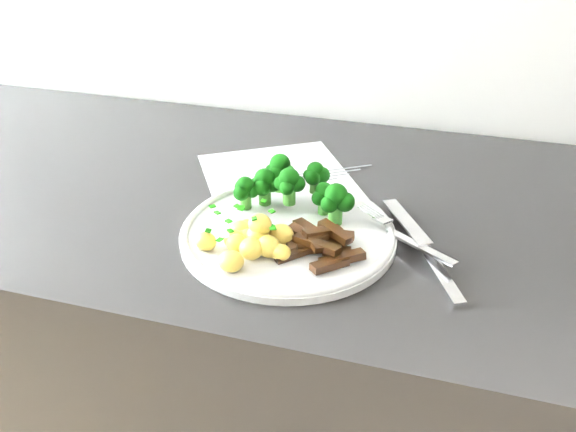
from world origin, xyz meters
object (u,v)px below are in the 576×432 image
object	(u,v)px
plate	(288,232)
potatoes	(252,240)
broccoli	(293,185)
knife	(430,258)
fork	(407,237)
beef_strips	(322,244)
recipe_paper	(285,189)
counter	(327,425)

from	to	relation	value
plate	potatoes	distance (m)	0.06
plate	broccoli	bearing A→B (deg)	100.18
broccoli	knife	bearing A→B (deg)	-19.87
broccoli	fork	size ratio (longest dim) A/B	1.24
plate	beef_strips	bearing A→B (deg)	-32.26
broccoli	potatoes	xyz separation A→B (m)	(-0.02, -0.10, -0.02)
beef_strips	fork	bearing A→B (deg)	25.57
potatoes	recipe_paper	bearing A→B (deg)	92.97
plate	potatoes	bearing A→B (deg)	-120.73
counter	broccoli	distance (m)	0.48
recipe_paper	fork	size ratio (longest dim) A/B	2.76
recipe_paper	beef_strips	size ratio (longest dim) A/B	3.49
recipe_paper	fork	world-z (taller)	fork
recipe_paper	potatoes	size ratio (longest dim) A/B	3.13
potatoes	fork	bearing A→B (deg)	19.96
broccoli	potatoes	size ratio (longest dim) A/B	1.41
plate	broccoli	distance (m)	0.07
plate	potatoes	xyz separation A→B (m)	(-0.03, -0.05, 0.01)
potatoes	counter	bearing A→B (deg)	64.25
counter	potatoes	distance (m)	0.48
recipe_paper	broccoli	size ratio (longest dim) A/B	2.22
counter	plate	xyz separation A→B (m)	(-0.04, -0.10, 0.44)
beef_strips	knife	xyz separation A→B (m)	(0.12, 0.02, -0.01)
counter	plate	world-z (taller)	plate
fork	counter	bearing A→B (deg)	139.73
potatoes	knife	bearing A→B (deg)	11.06
recipe_paper	potatoes	xyz separation A→B (m)	(0.01, -0.16, 0.02)
potatoes	beef_strips	distance (m)	0.08
recipe_paper	fork	xyz separation A→B (m)	(0.18, -0.10, 0.02)
counter	knife	size ratio (longest dim) A/B	11.89
counter	plate	bearing A→B (deg)	-113.07
potatoes	knife	world-z (taller)	potatoes
fork	knife	world-z (taller)	fork
beef_strips	counter	bearing A→B (deg)	93.49
knife	fork	bearing A→B (deg)	141.75
knife	potatoes	bearing A→B (deg)	-168.94
plate	fork	world-z (taller)	fork
counter	recipe_paper	size ratio (longest dim) A/B	6.63
plate	recipe_paper	bearing A→B (deg)	108.00
counter	beef_strips	xyz separation A→B (m)	(0.01, -0.13, 0.45)
beef_strips	fork	xyz separation A→B (m)	(0.09, 0.04, -0.00)
recipe_paper	potatoes	world-z (taller)	potatoes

